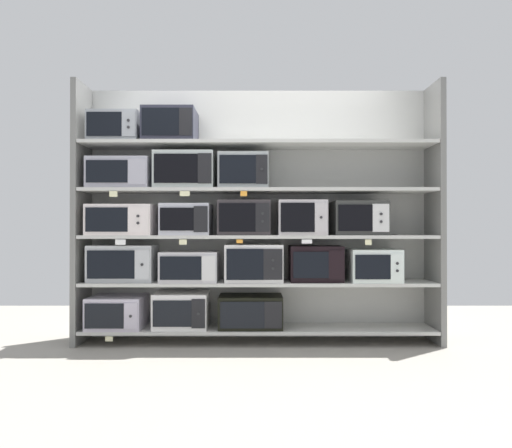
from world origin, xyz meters
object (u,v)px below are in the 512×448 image
Objects in this scene: microwave_3 at (121,263)px; microwave_13 at (119,174)px; microwave_8 at (121,220)px; microwave_15 at (241,171)px; microwave_10 at (242,218)px; microwave_17 at (168,127)px; microwave_5 at (252,263)px; microwave_6 at (313,263)px; microwave_11 at (299,218)px; microwave_2 at (248,311)px; microwave_14 at (183,171)px; microwave_1 at (180,310)px; microwave_9 at (185,220)px; microwave_7 at (371,265)px; microwave_16 at (114,128)px; microwave_0 at (115,312)px; microwave_4 at (188,266)px; microwave_12 at (356,218)px.

microwave_13 is (-0.01, 0.00, 0.81)m from microwave_3.
microwave_15 is (1.09, -0.00, 0.44)m from microwave_8.
microwave_17 is (-0.67, 0.00, 0.83)m from microwave_10.
microwave_5 is 0.42m from microwave_10.
microwave_11 is at bearing -179.81° from microwave_6.
microwave_2 is 1.07× the size of microwave_14.
microwave_9 reaches higher than microwave_1.
microwave_5 is 1.19× the size of microwave_11.
microwave_17 is (-0.13, -0.00, 0.40)m from microwave_14.
microwave_10 is 1.04× the size of microwave_15.
microwave_2 is (0.62, -0.00, -0.01)m from microwave_1.
microwave_17 is (-1.84, -0.00, 1.26)m from microwave_7.
microwave_10 reaches higher than microwave_5.
microwave_5 is 1.25m from microwave_8.
microwave_5 reaches higher than microwave_1.
microwave_16 is at bearing -179.89° from microwave_3.
microwave_16 reaches higher than microwave_13.
microwave_2 is 0.96m from microwave_11.
microwave_8 is at bearing -174.18° from microwave_3.
microwave_17 is (0.48, -0.00, 1.68)m from microwave_0.
microwave_7 is 0.83× the size of microwave_14.
microwave_13 is at bearing 180.00° from microwave_6.
microwave_16 is at bearing 179.99° from microwave_17.
microwave_13 is at bearing 179.95° from microwave_17.
microwave_10 reaches higher than microwave_0.
microwave_16 is at bearing -179.97° from microwave_1.
microwave_17 is at bearing -0.05° from microwave_13.
microwave_4 is at bearing -0.37° from microwave_9.
microwave_15 is (-0.65, -0.00, 0.83)m from microwave_6.
microwave_12 is (2.18, 0.00, 0.85)m from microwave_0.
microwave_14 is 1.15× the size of microwave_17.
microwave_9 reaches higher than microwave_3.
microwave_11 reaches higher than microwave_5.
microwave_4 is 0.87m from microwave_14.
microwave_2 is at bearing 179.99° from microwave_11.
microwave_7 is at bearing 0.00° from microwave_16.
microwave_11 is at bearing -0.00° from microwave_10.
microwave_1 is at bearing -0.01° from microwave_13.
microwave_13 is 1.22× the size of microwave_16.
microwave_3 is at bearing 179.99° from microwave_5.
microwave_8 reaches higher than microwave_1.
microwave_7 is at bearing 0.01° from microwave_10.
microwave_17 is (-0.15, -0.00, 0.84)m from microwave_9.
microwave_15 is (1.14, -0.00, 1.27)m from microwave_0.
microwave_13 is 0.42m from microwave_16.
microwave_9 is at bearing 0.00° from microwave_13.
microwave_0 is 0.84× the size of microwave_8.
microwave_1 is 1.03× the size of microwave_6.
microwave_7 is 0.45m from microwave_12.
microwave_5 is 1.15× the size of microwave_15.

